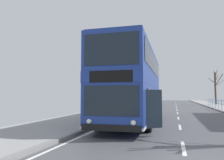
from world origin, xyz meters
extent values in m
cube|color=silver|center=(0.00, 2.60, 0.00)|extent=(0.12, 2.00, 0.00)
cube|color=silver|center=(0.00, 7.40, 0.00)|extent=(0.12, 2.00, 0.00)
cube|color=silver|center=(0.00, 12.20, 0.00)|extent=(0.12, 2.00, 0.00)
cube|color=silver|center=(0.00, 17.00, 0.00)|extent=(0.12, 2.00, 0.00)
cube|color=silver|center=(0.00, 21.80, 0.00)|extent=(0.12, 2.00, 0.00)
cube|color=silver|center=(0.00, 26.60, 0.00)|extent=(0.12, 2.00, 0.00)
cube|color=silver|center=(0.00, 31.40, 0.00)|extent=(0.12, 2.00, 0.00)
cube|color=silver|center=(0.00, 36.20, 0.00)|extent=(0.12, 2.00, 0.00)
cube|color=silver|center=(0.00, 41.00, 0.00)|extent=(0.12, 2.00, 0.00)
cube|color=silver|center=(0.00, 45.80, 0.00)|extent=(0.12, 2.00, 0.00)
cube|color=silver|center=(0.00, 50.60, 0.00)|extent=(0.12, 2.00, 0.00)
cube|color=gray|center=(-4.30, 0.00, 0.07)|extent=(0.20, 140.00, 0.14)
cube|color=navy|center=(-2.66, 8.57, 1.26)|extent=(2.62, 10.87, 1.81)
cube|color=navy|center=(-2.66, 8.57, 2.40)|extent=(2.63, 10.92, 0.47)
cube|color=navy|center=(-2.66, 8.57, 3.47)|extent=(2.62, 10.87, 1.66)
cube|color=navy|center=(-2.66, 8.57, 4.33)|extent=(2.54, 10.54, 0.08)
cube|color=#19232D|center=(-2.58, 3.14, 1.48)|extent=(2.17, 0.06, 1.16)
cube|color=black|center=(-2.58, 3.14, 2.40)|extent=(1.73, 0.05, 0.45)
cube|color=#19232D|center=(-2.58, 3.14, 3.47)|extent=(2.17, 0.06, 1.26)
cube|color=black|center=(-2.58, 3.14, 0.45)|extent=(2.35, 0.11, 0.24)
cube|color=silver|center=(-2.66, 8.57, 0.41)|extent=(2.64, 10.92, 0.10)
cube|color=#19232D|center=(-1.41, 8.86, 1.51)|extent=(0.13, 8.45, 0.94)
cube|color=#19232D|center=(-1.41, 8.59, 3.55)|extent=(0.15, 9.75, 0.99)
cube|color=#19232D|center=(-3.91, 8.83, 1.51)|extent=(0.13, 8.45, 0.94)
cube|color=#19232D|center=(-3.90, 8.56, 3.55)|extent=(0.15, 9.75, 0.99)
sphere|color=white|center=(-1.72, 3.14, 0.67)|extent=(0.20, 0.20, 0.20)
sphere|color=white|center=(-3.45, 3.12, 0.67)|extent=(0.20, 0.20, 0.20)
cube|color=#19232D|center=(-1.08, 4.23, 1.13)|extent=(0.67, 0.50, 1.56)
cube|color=black|center=(-1.43, 4.52, 1.13)|extent=(0.11, 0.90, 1.56)
cylinder|color=black|center=(-1.43, 5.37, 0.52)|extent=(0.31, 1.04, 1.04)
cylinder|color=black|center=(-3.80, 5.34, 0.52)|extent=(0.31, 1.04, 1.04)
cylinder|color=black|center=(-1.52, 12.11, 0.52)|extent=(0.31, 1.04, 1.04)
cylinder|color=black|center=(-3.89, 12.07, 0.52)|extent=(0.31, 1.04, 1.04)
cylinder|color=#598CC6|center=(4.45, 20.28, 0.67)|extent=(0.05, 0.05, 1.06)
cylinder|color=#598CC6|center=(4.45, 22.20, 0.67)|extent=(0.05, 0.05, 1.06)
cylinder|color=#598CC6|center=(4.45, 24.11, 0.67)|extent=(0.05, 0.05, 1.06)
cylinder|color=#598CC6|center=(4.45, 26.03, 0.67)|extent=(0.05, 0.05, 1.06)
cylinder|color=#598CC6|center=(4.45, 27.94, 0.67)|extent=(0.05, 0.05, 1.06)
cylinder|color=#598CC6|center=(4.45, 29.86, 0.67)|extent=(0.05, 0.05, 1.06)
cylinder|color=#4C3D2D|center=(6.50, 36.18, 2.88)|extent=(0.29, 0.29, 5.48)
cylinder|color=#4C3D2D|center=(6.39, 35.83, 5.09)|extent=(0.34, 0.81, 1.43)
cylinder|color=#4C3D2D|center=(6.55, 35.41, 5.08)|extent=(0.17, 1.60, 1.67)
cylinder|color=#4C3D2D|center=(7.09, 35.98, 4.30)|extent=(1.29, 0.52, 2.05)
cylinder|color=#4C3D2D|center=(7.29, 36.84, 3.78)|extent=(1.65, 1.38, 1.07)
cylinder|color=#4C3D2D|center=(5.96, 36.20, 4.20)|extent=(1.14, 0.14, 0.91)
cylinder|color=#4C3D2D|center=(6.86, 36.75, 4.57)|extent=(0.84, 1.26, 1.37)
camera|label=1|loc=(-0.24, -4.95, 1.68)|focal=35.46mm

